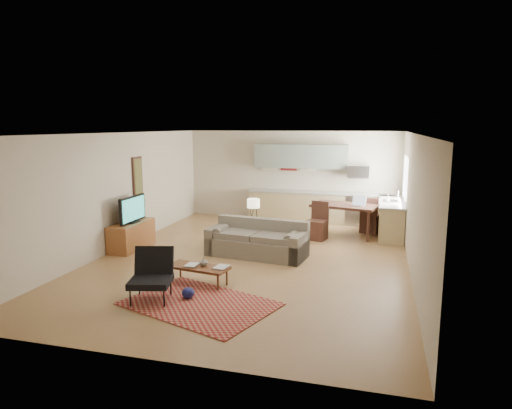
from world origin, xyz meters
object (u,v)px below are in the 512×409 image
(coffee_table, at_px, (198,275))
(dining_table, at_px, (344,220))
(armchair, at_px, (151,276))
(sofa, at_px, (257,239))
(console_table, at_px, (253,231))
(tv_credenza, at_px, (132,235))

(coffee_table, height_order, dining_table, dining_table)
(armchair, height_order, dining_table, armchair)
(sofa, height_order, coffee_table, sofa)
(sofa, bearing_deg, console_table, 116.82)
(sofa, relative_size, dining_table, 1.38)
(coffee_table, distance_m, console_table, 3.05)
(sofa, relative_size, coffee_table, 1.99)
(sofa, xyz_separation_m, console_table, (-0.35, 1.00, -0.08))
(armchair, distance_m, console_table, 4.07)
(coffee_table, height_order, tv_credenza, tv_credenza)
(armchair, relative_size, console_table, 1.37)
(armchair, bearing_deg, dining_table, 49.13)
(sofa, bearing_deg, dining_table, 61.96)
(armchair, height_order, tv_credenza, armchair)
(coffee_table, relative_size, tv_credenza, 0.84)
(armchair, bearing_deg, sofa, 57.46)
(armchair, relative_size, tv_credenza, 0.63)
(sofa, bearing_deg, tv_credenza, -169.56)
(sofa, bearing_deg, coffee_table, -97.86)
(coffee_table, xyz_separation_m, armchair, (-0.43, -0.97, 0.26))
(dining_table, bearing_deg, tv_credenza, -138.18)
(armchair, xyz_separation_m, console_table, (0.63, 4.01, -0.12))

